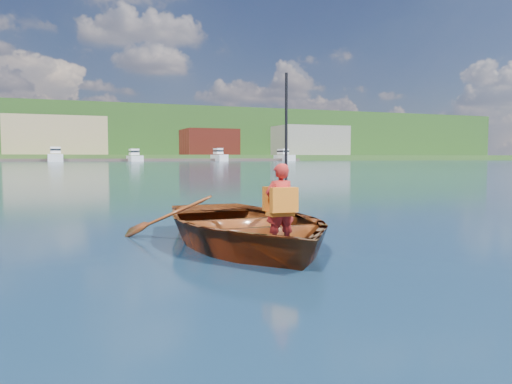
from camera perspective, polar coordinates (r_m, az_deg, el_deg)
The scene contains 7 objects.
ground at distance 6.87m, azimuth 8.61°, elevation -6.22°, with size 600.00×600.00×0.00m.
rowboat at distance 6.93m, azimuth -1.45°, elevation -3.75°, with size 2.97×4.15×0.86m.
child_paddler at distance 6.12m, azimuth 2.78°, elevation -1.36°, with size 0.38×0.34×2.16m.
shoreline at distance 242.67m, azimuth -20.49°, elevation 5.90°, with size 400.00×140.00×22.00m.
dock at distance 154.05m, azimuth -24.04°, elevation 3.35°, with size 159.93×14.26×0.80m.
waterfront_buildings at distance 171.04m, azimuth -22.76°, elevation 5.88°, with size 202.00×16.00×14.00m.
marina_yachts at distance 149.60m, azimuth -25.55°, elevation 3.69°, with size 145.42×13.72×4.43m.
Camera 1 is at (-3.37, -5.86, 1.21)m, focal length 35.00 mm.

